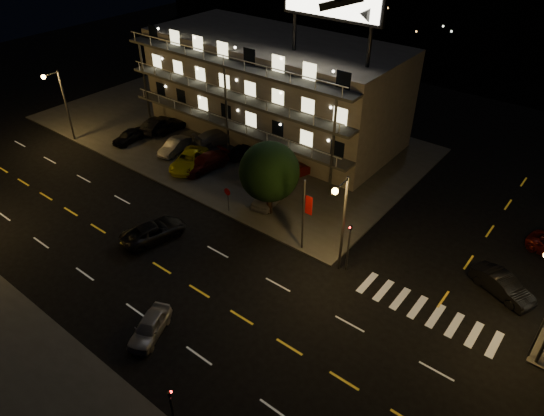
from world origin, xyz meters
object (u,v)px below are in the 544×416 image
Objects in this scene: lot_car_4 at (270,195)px; lot_car_7 at (217,137)px; side_car_0 at (502,285)px; road_car_east at (150,327)px; tree at (269,173)px; lot_car_2 at (189,160)px; road_car_west at (154,231)px.

lot_car_4 reaches higher than lot_car_7.
road_car_east is at bearing 158.73° from side_car_0.
lot_car_7 reaches higher than road_car_east.
side_car_0 is at bearing 7.40° from tree.
lot_car_2 is 21.50m from road_car_east.
tree reaches higher than road_car_east.
lot_car_2 is 30.30m from side_car_0.
lot_car_2 is 1.18× the size of side_car_0.
lot_car_2 is at bearing 122.05° from lot_car_7.
side_car_0 is 1.17× the size of road_car_east.
lot_car_4 is at bearing -22.55° from lot_car_2.
lot_car_7 is 1.34× the size of road_car_east.
lot_car_4 is 10.68m from road_car_west.
road_car_west is at bearing -122.35° from lot_car_4.
road_car_east is (2.40, -15.31, -3.43)m from tree.
lot_car_4 is at bearing -101.03° from road_car_west.
side_car_0 is 26.51m from road_car_west.
lot_car_2 reaches higher than road_car_west.
lot_car_4 is (-0.92, 1.26, -3.18)m from tree.
road_car_east is (3.31, -16.58, -0.25)m from lot_car_4.
side_car_0 is at bearing -20.29° from lot_car_2.
lot_car_2 is 1.39× the size of road_car_east.
side_car_0 is (31.68, -4.40, -0.16)m from lot_car_7.
lot_car_4 is at bearing 172.56° from lot_car_7.
tree is 1.48× the size of lot_car_4.
road_car_west is at bearing -121.06° from tree.
tree is at bearing 119.13° from side_car_0.
tree is 1.44× the size of side_car_0.
road_car_west is (-7.54, 6.78, 0.07)m from road_car_east.
lot_car_7 is 31.98m from side_car_0.
tree reaches higher than side_car_0.
tree is 1.70× the size of road_car_east.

